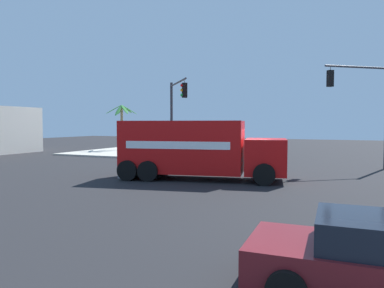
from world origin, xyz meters
TOP-DOWN VIEW (x-y plane):
  - ground_plane at (0.00, 0.00)m, footprint 100.00×100.00m
  - sidewalk_corner_far at (12.87, 12.87)m, footprint 12.51×12.51m
  - delivery_truck at (-0.92, 2.10)m, footprint 4.19×8.40m
  - traffic_light_primary at (6.70, -5.90)m, footprint 2.82×3.56m
  - traffic_light_secondary at (5.91, 6.62)m, footprint 3.85×3.07m
  - pickup_black at (11.22, 5.56)m, footprint 2.52×5.32m
  - vending_machine_red at (13.05, 13.67)m, footprint 1.17×1.15m
  - vending_machine_blue at (13.29, 13.55)m, footprint 1.10×1.15m
  - palm_tree_far at (13.21, 16.32)m, footprint 3.18×2.82m

SIDE VIEW (x-z plane):
  - ground_plane at x=0.00m, z-range 0.00..0.00m
  - sidewalk_corner_far at x=12.87m, z-range 0.00..0.14m
  - pickup_black at x=11.22m, z-range 0.04..1.42m
  - vending_machine_red at x=13.05m, z-range 0.14..1.99m
  - vending_machine_blue at x=13.29m, z-range 0.14..1.99m
  - delivery_truck at x=-0.92m, z-range 0.06..2.98m
  - palm_tree_far at x=13.21m, z-range 1.03..5.61m
  - traffic_light_secondary at x=5.91m, z-range 1.09..6.86m
  - traffic_light_primary at x=6.70m, z-range 1.00..7.38m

